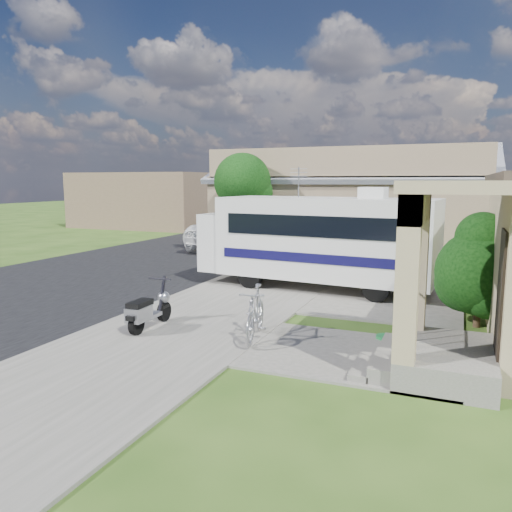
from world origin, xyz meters
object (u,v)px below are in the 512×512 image
at_px(bicycle, 255,316).
at_px(van, 276,220).
at_px(garden_hose, 386,341).
at_px(shrub, 483,269).
at_px(pickup_truck, 236,231).
at_px(motorhome, 318,238).
at_px(scooter, 148,310).

xyz_separation_m(bicycle, van, (-7.21, 20.96, 0.30)).
xyz_separation_m(bicycle, garden_hose, (2.63, 0.74, -0.47)).
relative_size(shrub, pickup_truck, 0.42).
xyz_separation_m(motorhome, van, (-7.02, 15.37, -0.76)).
bearing_deg(pickup_truck, garden_hose, 124.90).
bearing_deg(motorhome, van, 119.21).
bearing_deg(scooter, pickup_truck, 104.58).
distance_m(shrub, pickup_truck, 15.14).
bearing_deg(shrub, garden_hose, -129.07).
bearing_deg(bicycle, motorhome, 80.20).
bearing_deg(van, garden_hose, -65.75).
distance_m(scooter, pickup_truck, 14.23).
bearing_deg(motorhome, scooter, -106.88).
distance_m(shrub, van, 21.42).
height_order(shrub, scooter, shrub).
height_order(bicycle, pickup_truck, pickup_truck).
bearing_deg(bicycle, pickup_truck, 104.44).
height_order(bicycle, van, van).
xyz_separation_m(scooter, pickup_truck, (-4.06, 13.63, 0.40)).
bearing_deg(shrub, van, 123.06).
distance_m(motorhome, garden_hose, 5.81).
bearing_deg(bicycle, scooter, 174.79).
bearing_deg(van, scooter, -79.28).
relative_size(motorhome, garden_hose, 18.40).
bearing_deg(garden_hose, scooter, -168.61).
distance_m(motorhome, van, 16.91).
height_order(motorhome, bicycle, motorhome).
xyz_separation_m(motorhome, bicycle, (0.20, -5.59, -1.06)).
bearing_deg(garden_hose, bicycle, -164.20).
bearing_deg(van, pickup_truck, -87.01).
relative_size(motorhome, van, 1.27).
bearing_deg(bicycle, shrub, 22.10).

